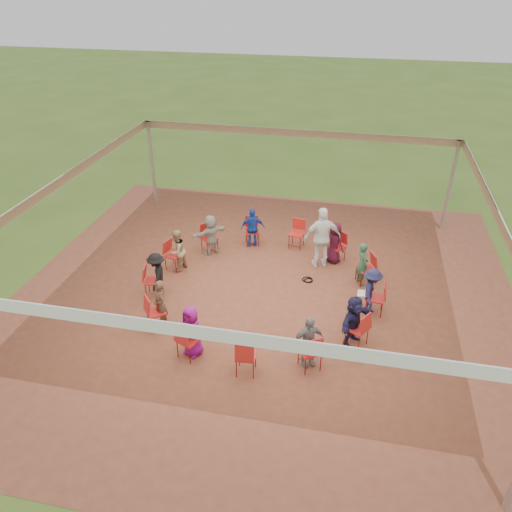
% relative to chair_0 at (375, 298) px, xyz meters
% --- Properties ---
extents(ground, '(80.00, 80.00, 0.00)m').
position_rel_chair_0_xyz_m(ground, '(-2.86, 0.13, -0.45)').
color(ground, '#3A561B').
rests_on(ground, ground).
extents(dirt_patch, '(13.00, 13.00, 0.00)m').
position_rel_chair_0_xyz_m(dirt_patch, '(-2.86, 0.13, -0.44)').
color(dirt_patch, brown).
rests_on(dirt_patch, ground).
extents(tent, '(10.33, 10.33, 3.00)m').
position_rel_chair_0_xyz_m(tent, '(-2.86, 0.13, 1.92)').
color(tent, '#B2B2B7').
rests_on(tent, ground).
extents(chair_0, '(0.46, 0.44, 0.90)m').
position_rel_chair_0_xyz_m(chair_0, '(0.00, 0.00, 0.00)').
color(chair_0, red).
rests_on(chair_0, ground).
extents(chair_1, '(0.58, 0.57, 0.90)m').
position_rel_chair_0_xyz_m(chair_1, '(-0.26, 1.34, 0.00)').
color(chair_1, red).
rests_on(chair_1, ground).
extents(chair_2, '(0.60, 0.60, 0.90)m').
position_rel_chair_0_xyz_m(chair_2, '(-1.12, 2.41, 0.00)').
color(chair_2, red).
rests_on(chair_2, ground).
extents(chair_3, '(0.49, 0.50, 0.90)m').
position_rel_chair_0_xyz_m(chair_3, '(-2.38, 2.96, 0.00)').
color(chair_3, red).
rests_on(chair_3, ground).
extents(chair_4, '(0.54, 0.55, 0.90)m').
position_rel_chair_0_xyz_m(chair_4, '(-3.75, 2.86, 0.00)').
color(chair_4, red).
rests_on(chair_4, ground).
extents(chair_5, '(0.61, 0.61, 0.90)m').
position_rel_chair_0_xyz_m(chair_5, '(-4.91, 2.13, 0.00)').
color(chair_5, red).
rests_on(chair_5, ground).
extents(chair_6, '(0.54, 0.53, 0.90)m').
position_rel_chair_0_xyz_m(chair_6, '(-5.60, 0.95, 0.00)').
color(chair_6, red).
rests_on(chair_6, ground).
extents(chair_7, '(0.51, 0.50, 0.90)m').
position_rel_chair_0_xyz_m(chair_7, '(-5.67, -0.42, 0.00)').
color(chair_7, red).
rests_on(chair_7, ground).
extents(chair_8, '(0.61, 0.60, 0.90)m').
position_rel_chair_0_xyz_m(chair_8, '(-5.09, -1.66, 0.00)').
color(chair_8, red).
rests_on(chair_8, ground).
extents(chair_9, '(0.56, 0.57, 0.90)m').
position_rel_chair_0_xyz_m(chair_9, '(-4.00, -2.49, 0.00)').
color(chair_9, red).
rests_on(chair_9, ground).
extents(chair_10, '(0.45, 0.47, 0.90)m').
position_rel_chair_0_xyz_m(chair_10, '(-2.65, -2.72, 0.00)').
color(chair_10, red).
rests_on(chair_10, ground).
extents(chair_11, '(0.59, 0.60, 0.90)m').
position_rel_chair_0_xyz_m(chair_11, '(-1.35, -2.29, 0.00)').
color(chair_11, red).
rests_on(chair_11, ground).
extents(chair_12, '(0.59, 0.58, 0.90)m').
position_rel_chair_0_xyz_m(chair_12, '(-0.39, -1.31, 0.00)').
color(chair_12, red).
rests_on(chair_12, ground).
extents(person_seated_0, '(0.44, 0.83, 1.25)m').
position_rel_chair_0_xyz_m(person_seated_0, '(-0.12, 0.01, 0.18)').
color(person_seated_0, '#1D1C40').
rests_on(person_seated_0, ground).
extents(person_seated_1, '(0.46, 0.54, 1.25)m').
position_rel_chair_0_xyz_m(person_seated_1, '(-0.37, 1.29, 0.18)').
color(person_seated_1, '#295239').
rests_on(person_seated_1, ground).
extents(person_seated_2, '(0.69, 0.64, 1.25)m').
position_rel_chair_0_xyz_m(person_seated_2, '(-1.20, 2.32, 0.18)').
color(person_seated_2, '#3D0E1F').
rests_on(person_seated_2, ground).
extents(person_seated_3, '(0.81, 0.58, 1.25)m').
position_rel_chair_0_xyz_m(person_seated_3, '(-3.71, 2.74, 0.18)').
color(person_seated_3, '#163A9D').
rests_on(person_seated_3, ground).
extents(person_seated_4, '(1.12, 1.13, 1.25)m').
position_rel_chair_0_xyz_m(person_seated_4, '(-4.82, 2.05, 0.18)').
color(person_seated_4, '#A3A091').
rests_on(person_seated_4, ground).
extents(person_seated_5, '(0.51, 0.68, 1.25)m').
position_rel_chair_0_xyz_m(person_seated_5, '(-5.49, 0.92, 0.18)').
color(person_seated_5, tan).
rests_on(person_seated_5, ground).
extents(person_seated_6, '(0.55, 0.87, 1.25)m').
position_rel_chair_0_xyz_m(person_seated_6, '(-5.55, -0.40, 0.18)').
color(person_seated_6, black).
rests_on(person_seated_6, ground).
extents(person_seated_7, '(0.52, 0.54, 1.25)m').
position_rel_chair_0_xyz_m(person_seated_7, '(-4.99, -1.58, 0.18)').
color(person_seated_7, '#523726').
rests_on(person_seated_7, ground).
extents(person_seated_8, '(0.70, 0.56, 1.25)m').
position_rel_chair_0_xyz_m(person_seated_8, '(-3.95, -2.38, 0.18)').
color(person_seated_8, '#8B0F78').
rests_on(person_seated_8, ground).
extents(person_seated_9, '(0.82, 0.71, 1.25)m').
position_rel_chair_0_xyz_m(person_seated_9, '(-1.41, -2.19, 0.18)').
color(person_seated_9, gray).
rests_on(person_seated_9, ground).
extents(person_seated_10, '(0.96, 1.22, 1.25)m').
position_rel_chair_0_xyz_m(person_seated_10, '(-0.49, -1.25, 0.18)').
color(person_seated_10, '#1D1C40').
rests_on(person_seated_10, ground).
extents(standing_person, '(1.19, 0.90, 1.82)m').
position_rel_chair_0_xyz_m(standing_person, '(-1.54, 2.02, 0.47)').
color(standing_person, white).
rests_on(standing_person, ground).
extents(cable_coil, '(0.32, 0.32, 0.03)m').
position_rel_chair_0_xyz_m(cable_coil, '(-1.79, 1.14, -0.43)').
color(cable_coil, black).
rests_on(cable_coil, ground).
extents(laptop, '(0.25, 0.31, 0.21)m').
position_rel_chair_0_xyz_m(laptop, '(-0.28, 0.01, 0.14)').
color(laptop, '#B7B7BC').
rests_on(laptop, ground).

